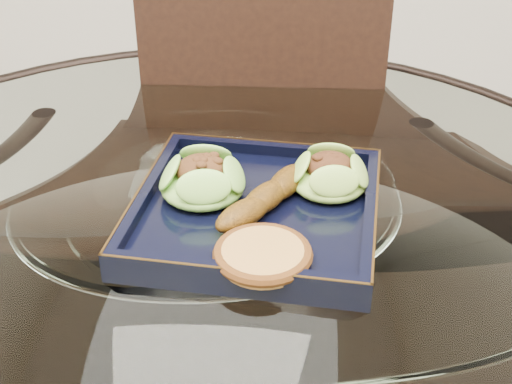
{
  "coord_description": "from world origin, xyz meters",
  "views": [
    {
      "loc": [
        0.09,
        -0.67,
        1.22
      ],
      "look_at": [
        0.05,
        0.0,
        0.8
      ],
      "focal_mm": 50.0,
      "sensor_mm": 36.0,
      "label": 1
    }
  ],
  "objects": [
    {
      "name": "dining_table",
      "position": [
        -0.0,
        -0.0,
        0.6
      ],
      "size": [
        1.13,
        1.13,
        0.77
      ],
      "color": "white",
      "rests_on": "ground"
    },
    {
      "name": "navy_plate",
      "position": [
        0.05,
        0.0,
        0.77
      ],
      "size": [
        0.3,
        0.3,
        0.02
      ],
      "primitive_type": "cube",
      "rotation": [
        0.0,
        0.0,
        -0.12
      ],
      "color": "black",
      "rests_on": "dining_table"
    },
    {
      "name": "roasted_plantain",
      "position": [
        0.07,
        0.0,
        0.8
      ],
      "size": [
        0.11,
        0.15,
        0.03
      ],
      "primitive_type": "ellipsoid",
      "rotation": [
        0.0,
        0.0,
        1.0
      ],
      "color": "#6B3F0B",
      "rests_on": "navy_plate"
    },
    {
      "name": "lettuce_wrap_right",
      "position": [
        0.14,
        0.05,
        0.8
      ],
      "size": [
        0.12,
        0.12,
        0.03
      ],
      "primitive_type": "ellipsoid",
      "rotation": [
        0.0,
        0.0,
        -0.42
      ],
      "color": "olive",
      "rests_on": "navy_plate"
    },
    {
      "name": "crumb_patty",
      "position": [
        0.07,
        -0.1,
        0.79
      ],
      "size": [
        0.1,
        0.1,
        0.02
      ],
      "primitive_type": "cylinder",
      "rotation": [
        0.0,
        0.0,
        -0.22
      ],
      "color": "#AA7138",
      "rests_on": "navy_plate"
    },
    {
      "name": "lettuce_wrap_left",
      "position": [
        -0.01,
        0.03,
        0.8
      ],
      "size": [
        0.12,
        0.12,
        0.03
      ],
      "primitive_type": "ellipsoid",
      "rotation": [
        0.0,
        0.0,
        -0.35
      ],
      "color": "#579C2D",
      "rests_on": "navy_plate"
    },
    {
      "name": "dining_chair",
      "position": [
        0.04,
        0.29,
        0.53
      ],
      "size": [
        0.42,
        0.42,
        0.95
      ],
      "rotation": [
        0.0,
        0.0,
        0.01
      ],
      "color": "black",
      "rests_on": "ground"
    }
  ]
}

